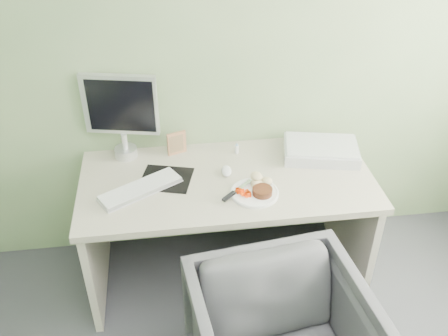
{
  "coord_description": "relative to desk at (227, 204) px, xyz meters",
  "views": [
    {
      "loc": [
        -0.31,
        -0.55,
        2.33
      ],
      "look_at": [
        -0.03,
        1.5,
        0.89
      ],
      "focal_mm": 40.0,
      "sensor_mm": 36.0,
      "label": 1
    }
  ],
  "objects": [
    {
      "name": "potato_pile",
      "position": [
        0.15,
        -0.1,
        0.23
      ],
      "size": [
        0.14,
        0.12,
        0.06
      ],
      "primitive_type": "ellipsoid",
      "rotation": [
        0.0,
        0.0,
        -0.38
      ],
      "color": "#A2824E",
      "rests_on": "plate"
    },
    {
      "name": "photo_frame",
      "position": [
        -0.26,
        0.29,
        0.25
      ],
      "size": [
        0.11,
        0.05,
        0.14
      ],
      "primitive_type": "cube",
      "rotation": [
        0.0,
        0.0,
        0.33
      ],
      "color": "#A96C4E",
      "rests_on": "desk"
    },
    {
      "name": "steak",
      "position": [
        0.16,
        -0.18,
        0.21
      ],
      "size": [
        0.12,
        0.12,
        0.03
      ],
      "primitive_type": "cylinder",
      "rotation": [
        0.0,
        0.0,
        -0.21
      ],
      "color": "black",
      "rests_on": "plate"
    },
    {
      "name": "desk",
      "position": [
        0.0,
        0.0,
        0.0
      ],
      "size": [
        1.6,
        0.75,
        0.73
      ],
      "color": "#B6AF98",
      "rests_on": "floor"
    },
    {
      "name": "computer_mouse",
      "position": [
        0.0,
        0.04,
        0.2
      ],
      "size": [
        0.06,
        0.1,
        0.04
      ],
      "primitive_type": "ellipsoid",
      "rotation": [
        0.0,
        0.0,
        -0.07
      ],
      "color": "white",
      "rests_on": "desk"
    },
    {
      "name": "mousepad",
      "position": [
        -0.33,
        0.04,
        0.18
      ],
      "size": [
        0.32,
        0.3,
        0.0
      ],
      "primitive_type": "cube",
      "rotation": [
        0.0,
        0.0,
        -0.27
      ],
      "color": "black",
      "rests_on": "desk"
    },
    {
      "name": "plate",
      "position": [
        0.12,
        -0.16,
        0.19
      ],
      "size": [
        0.25,
        0.25,
        0.01
      ],
      "primitive_type": "cylinder",
      "color": "white",
      "rests_on": "desk"
    },
    {
      "name": "steak_knife",
      "position": [
        0.01,
        -0.17,
        0.21
      ],
      "size": [
        0.18,
        0.17,
        0.02
      ],
      "rotation": [
        0.0,
        0.0,
        0.74
      ],
      "color": "silver",
      "rests_on": "plate"
    },
    {
      "name": "keyboard",
      "position": [
        -0.47,
        -0.05,
        0.2
      ],
      "size": [
        0.45,
        0.33,
        0.02
      ],
      "primitive_type": "cube",
      "rotation": [
        0.0,
        0.0,
        0.52
      ],
      "color": "white",
      "rests_on": "desk"
    },
    {
      "name": "scanner",
      "position": [
        0.57,
        0.15,
        0.22
      ],
      "size": [
        0.47,
        0.36,
        0.07
      ],
      "primitive_type": "cube",
      "rotation": [
        0.0,
        0.0,
        -0.21
      ],
      "color": "#B9BBC1",
      "rests_on": "desk"
    },
    {
      "name": "eyedrop_bottle",
      "position": [
        0.09,
        0.24,
        0.21
      ],
      "size": [
        0.02,
        0.02,
        0.07
      ],
      "color": "white",
      "rests_on": "desk"
    },
    {
      "name": "carrot_heap",
      "position": [
        0.06,
        -0.17,
        0.22
      ],
      "size": [
        0.07,
        0.07,
        0.04
      ],
      "primitive_type": "cube",
      "rotation": [
        0.0,
        0.0,
        -0.26
      ],
      "color": "#F23805",
      "rests_on": "plate"
    },
    {
      "name": "wall_back",
      "position": [
        0.0,
        0.38,
        0.8
      ],
      "size": [
        3.5,
        0.0,
        3.5
      ],
      "primitive_type": "plane",
      "rotation": [
        1.57,
        0.0,
        0.0
      ],
      "color": "gray",
      "rests_on": "floor"
    },
    {
      "name": "monitor",
      "position": [
        -0.55,
        0.31,
        0.47
      ],
      "size": [
        0.42,
        0.15,
        0.5
      ],
      "rotation": [
        0.0,
        0.0,
        -0.21
      ],
      "color": "silver",
      "rests_on": "desk"
    }
  ]
}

